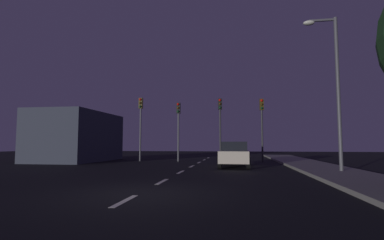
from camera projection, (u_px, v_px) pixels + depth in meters
The scene contains 16 objects.
ground_plane at pixel (183, 171), 15.41m from camera, with size 80.00×80.00×0.00m, color black.
sidewalk_curb_right at pixel (332, 172), 14.31m from camera, with size 3.00×40.00×0.15m, color gray.
lane_stripe_nearest at pixel (125, 201), 7.33m from camera, with size 0.16×1.60×0.01m, color silver.
lane_stripe_second at pixel (162, 182), 11.07m from camera, with size 0.16×1.60×0.01m, color silver.
lane_stripe_third at pixel (181, 172), 14.82m from camera, with size 0.16×1.60×0.01m, color silver.
lane_stripe_fourth at pixel (192, 166), 18.56m from camera, with size 0.16×1.60×0.01m, color silver.
lane_stripe_fifth at pixel (199, 162), 22.31m from camera, with size 0.16×1.60×0.01m, color silver.
lane_stripe_sixth at pixel (204, 160), 26.06m from camera, with size 0.16×1.60×0.01m, color silver.
lane_stripe_seventh at pixel (208, 158), 29.80m from camera, with size 0.16×1.60×0.01m, color silver.
traffic_signal_far_left at pixel (141, 117), 24.46m from camera, with size 0.32×0.38×5.31m.
traffic_signal_center_left at pixel (178, 120), 23.96m from camera, with size 0.32×0.38×4.84m.
traffic_signal_center_right at pixel (220, 117), 23.46m from camera, with size 0.32×0.38×5.11m.
traffic_signal_far_right at pixel (262, 118), 22.97m from camera, with size 0.32×0.38×5.00m.
car_stopped_ahead at pixel (235, 154), 18.16m from camera, with size 1.99×4.56×1.57m.
street_lamp_right at pixel (333, 80), 14.28m from camera, with size 1.63×0.36×7.74m.
storefront_left at pixel (77, 137), 24.42m from camera, with size 4.76×8.10×4.05m, color #333847.
Camera 1 is at (2.79, -8.34, 1.45)m, focal length 27.16 mm.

